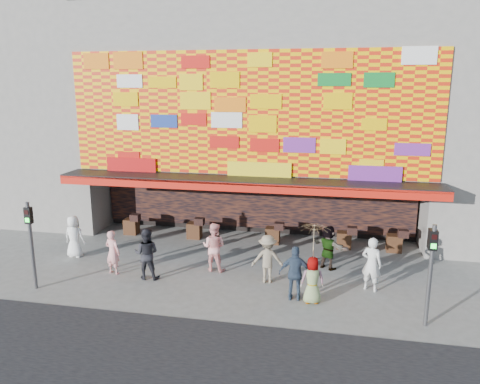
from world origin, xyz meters
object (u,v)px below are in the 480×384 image
Objects in this scene: ped_c at (147,254)px; ped_g at (312,280)px; ped_a at (74,237)px; ped_i at (214,247)px; ped_f at (328,247)px; parasol at (314,238)px; signal_left at (31,236)px; signal_right at (431,264)px; ped_e at (295,273)px; ped_b at (113,252)px; ped_h at (372,264)px; ped_d at (267,259)px.

ped_c is 1.22× the size of ped_g.
ped_i is at bearing 179.74° from ped_a.
ped_f reaches higher than ped_g.
ped_c is at bearing 172.56° from parasol.
signal_left is at bearing 33.20° from ped_i.
ped_i is (-3.67, 1.93, 0.15)m from ped_g.
signal_left reaches higher than ped_c.
signal_right is 9.23m from ped_c.
signal_left is at bearing 3.85° from ped_e.
ped_f is (7.59, 2.02, 0.02)m from ped_b.
ped_h is (-1.39, 2.12, -0.94)m from signal_right.
ped_d reaches higher than ped_f.
ped_i is (-3.13, 1.82, 0.01)m from ped_e.
signal_left is 2.82m from ped_b.
ped_i is 4.33m from parasol.
parasol is at bearing 4.95° from signal_left.
ped_c is (3.62, -1.40, 0.08)m from ped_a.
ped_e is at bearing -22.01° from ped_g.
ped_d is 1.02× the size of ped_f.
ped_f is at bearing -173.45° from ped_a.
signal_right reaches higher than ped_c.
ped_b is at bearing 153.10° from ped_a.
signal_right reaches higher than ped_e.
signal_left is 1.00× the size of signal_right.
ped_b is 5.57m from ped_d.
ped_f is 1.10× the size of ped_g.
ped_c is at bearing -17.51° from ped_g.
ped_b is 0.88× the size of parasol.
ped_i is at bearing 26.40° from signal_left.
ped_c is at bearing -1.82° from ped_d.
parasol is at bearing 131.94° from ped_d.
ped_i reaches higher than ped_g.
signal_right is 1.68× the size of ped_e.
ped_f is at bearing 127.12° from signal_right.
ped_b is at bearing 40.58° from signal_left.
ped_c reaches higher than ped_g.
ped_g is at bearing 4.95° from signal_left.
ped_g is 2.29m from ped_h.
ped_f is at bearing -165.74° from ped_c.
ped_i is at bearing 46.93° from ped_f.
ped_a is 11.31m from ped_h.
ped_e is (5.26, -0.64, -0.02)m from ped_c.
ped_b is 6.67m from ped_e.
ped_e reaches higher than ped_d.
ped_b is at bearing -5.18° from ped_d.
ped_e is at bearing -173.11° from ped_b.
ped_c is 7.68m from ped_h.
signal_left is 1.77× the size of ped_d.
ped_e is 2.69m from ped_h.
parasol is at bearing 59.00° from ped_h.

